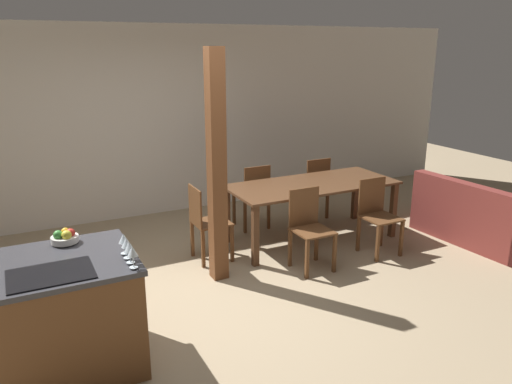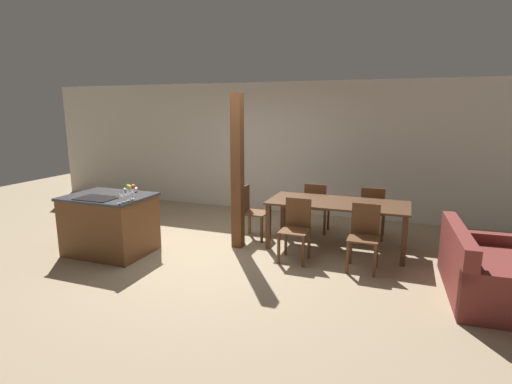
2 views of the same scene
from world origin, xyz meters
name	(u,v)px [view 1 (image 1 of 2)]	position (x,y,z in m)	size (l,w,h in m)	color
ground_plane	(212,296)	(0.00, 0.00, 0.00)	(16.00, 16.00, 0.00)	#9E896B
wall_back	(134,124)	(0.00, 2.80, 1.35)	(11.20, 0.08, 2.70)	silver
kitchen_island	(55,317)	(-1.48, -0.56, 0.45)	(1.22, 0.93, 0.90)	brown
fruit_bowl	(65,237)	(-1.32, -0.24, 0.95)	(0.21, 0.21, 0.11)	silver
wine_glass_near	(133,252)	(-0.95, -0.95, 1.02)	(0.08, 0.08, 0.16)	silver
wine_glass_middle	(129,247)	(-0.95, -0.86, 1.02)	(0.08, 0.08, 0.16)	silver
wine_glass_far	(127,243)	(-0.95, -0.77, 1.02)	(0.08, 0.08, 0.16)	silver
wine_glass_end	(124,239)	(-0.95, -0.67, 1.02)	(0.08, 0.08, 0.16)	silver
dining_table	(312,190)	(1.71, 0.84, 0.66)	(2.13, 0.92, 0.75)	#51331E
dining_chair_near_left	(309,227)	(1.23, 0.15, 0.48)	(0.40, 0.40, 0.89)	brown
dining_chair_near_right	(377,214)	(2.19, 0.15, 0.48)	(0.40, 0.40, 0.89)	brown
dining_chair_far_left	(253,195)	(1.23, 1.53, 0.48)	(0.40, 0.40, 0.89)	brown
dining_chair_far_right	(313,186)	(2.19, 1.53, 0.48)	(0.40, 0.40, 0.89)	brown
dining_chair_head_end	(206,221)	(0.28, 0.84, 0.48)	(0.40, 0.40, 0.89)	brown
couch	(482,221)	(3.62, -0.19, 0.27)	(0.97, 1.66, 0.80)	maroon
timber_post	(217,169)	(0.23, 0.36, 1.20)	(0.16, 0.16, 2.40)	brown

